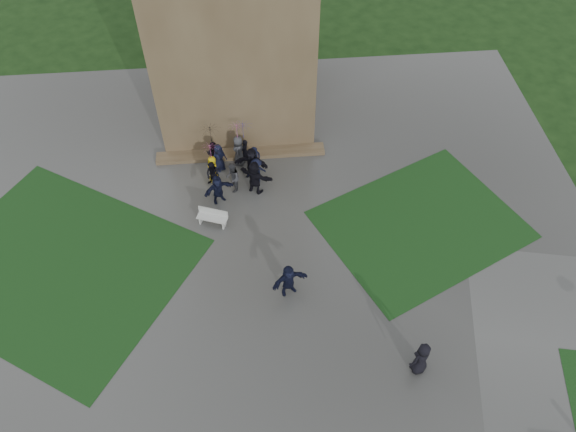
{
  "coord_description": "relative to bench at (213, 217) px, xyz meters",
  "views": [
    {
      "loc": [
        0.58,
        -11.48,
        21.04
      ],
      "look_at": [
        2.06,
        5.12,
        1.2
      ],
      "focal_mm": 35.0,
      "sensor_mm": 36.0,
      "label": 1
    }
  ],
  "objects": [
    {
      "name": "ground",
      "position": [
        1.49,
        -6.0,
        -0.46
      ],
      "size": [
        120.0,
        120.0,
        0.0
      ],
      "primitive_type": "plane",
      "color": "black"
    },
    {
      "name": "plaza",
      "position": [
        1.49,
        -4.0,
        -0.45
      ],
      "size": [
        34.0,
        34.0,
        0.02
      ],
      "primitive_type": "cube",
      "color": "#3B3B39",
      "rests_on": "ground"
    },
    {
      "name": "lawn_inset_left",
      "position": [
        -7.01,
        -2.0,
        -0.43
      ],
      "size": [
        14.1,
        13.46,
        0.01
      ],
      "primitive_type": "cube",
      "rotation": [
        0.0,
        0.0,
        -0.56
      ],
      "color": "black",
      "rests_on": "plaza"
    },
    {
      "name": "lawn_inset_right",
      "position": [
        9.99,
        -1.0,
        -0.43
      ],
      "size": [
        11.12,
        10.15,
        0.01
      ],
      "primitive_type": "cube",
      "rotation": [
        0.0,
        0.0,
        0.44
      ],
      "color": "black",
      "rests_on": "plaza"
    },
    {
      "name": "tower_plinth",
      "position": [
        1.49,
        4.6,
        -0.33
      ],
      "size": [
        9.0,
        0.8,
        0.22
      ],
      "primitive_type": "cube",
      "color": "brown",
      "rests_on": "plaza"
    },
    {
      "name": "bench",
      "position": [
        0.0,
        0.0,
        0.0
      ],
      "size": [
        1.54,
        0.94,
        0.86
      ],
      "rotation": [
        0.0,
        0.0,
        -0.35
      ],
      "color": "beige",
      "rests_on": "plaza"
    },
    {
      "name": "visitor_cluster",
      "position": [
        1.21,
        2.98,
        0.76
      ],
      "size": [
        3.6,
        3.81,
        2.66
      ],
      "color": "black",
      "rests_on": "plaza"
    },
    {
      "name": "pedestrian_mid",
      "position": [
        3.28,
        -4.21,
        0.44
      ],
      "size": [
        1.74,
        1.13,
        1.77
      ],
      "primitive_type": "imported",
      "rotation": [
        0.0,
        0.0,
        0.36
      ],
      "color": "black",
      "rests_on": "plaza"
    },
    {
      "name": "pedestrian_near",
      "position": [
        8.07,
        -8.26,
        0.48
      ],
      "size": [
        1.08,
        0.97,
        1.83
      ],
      "primitive_type": "imported",
      "rotation": [
        0.0,
        0.0,
        3.65
      ],
      "color": "black",
      "rests_on": "plaza"
    }
  ]
}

